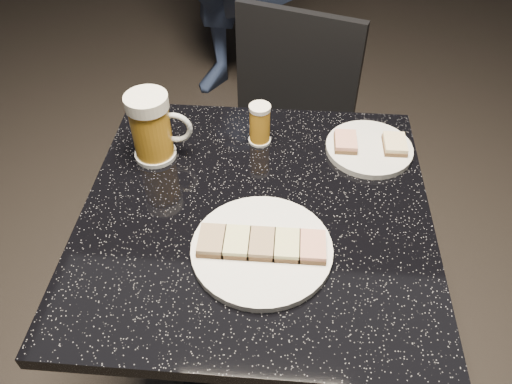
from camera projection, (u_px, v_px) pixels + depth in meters
floor at (256, 377)px, 1.53m from camera, size 6.00×6.00×0.00m
plate_large at (262, 249)px, 0.92m from camera, size 0.26×0.26×0.01m
plate_small at (369, 148)px, 1.13m from camera, size 0.20×0.20×0.01m
table at (256, 280)px, 1.17m from camera, size 0.70×0.70×0.75m
beer_mug at (152, 127)px, 1.07m from camera, size 0.14×0.09×0.16m
beer_tumbler at (260, 124)px, 1.13m from camera, size 0.05×0.05×0.10m
chair at (282, 138)px, 1.57m from camera, size 0.49×0.49×0.86m
canapes_on_plate_large at (262, 244)px, 0.91m from camera, size 0.23×0.07×0.02m
canapes_on_plate_small at (370, 143)px, 1.12m from camera, size 0.16×0.07×0.02m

